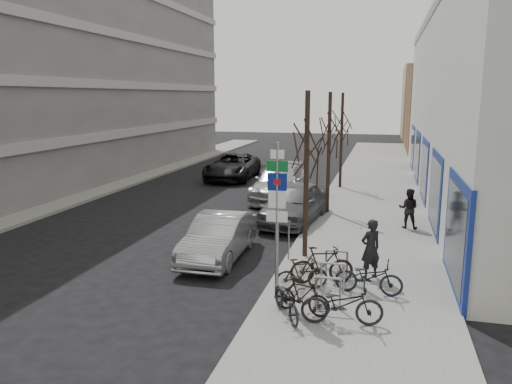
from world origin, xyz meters
The scene contains 25 objects.
ground centered at (0.00, 0.00, 0.00)m, with size 120.00×120.00×0.00m, color black.
sidewalk_east centered at (4.50, 10.00, 0.07)m, with size 5.00×70.00×0.15m, color slate.
sidewalk_west centered at (-11.00, 10.00, 0.07)m, with size 3.00×70.00×0.15m, color slate.
brick_building_far centered at (13.00, 40.00, 4.00)m, with size 12.00×14.00×8.00m, color brown.
tan_building_far centered at (13.50, 55.00, 4.50)m, with size 13.00×12.00×9.00m, color #937A5B.
highway_sign_pole centered at (2.40, -0.01, 2.46)m, with size 0.55×0.10×4.20m.
bike_rack centered at (3.80, 0.60, 0.66)m, with size 0.66×2.26×0.83m.
tree_near centered at (2.60, 3.50, 4.10)m, with size 1.80×1.80×5.50m.
tree_mid centered at (2.60, 10.00, 4.10)m, with size 1.80×1.80×5.50m.
tree_far centered at (2.60, 16.50, 4.10)m, with size 1.80×1.80×5.50m.
meter_front centered at (2.15, 3.00, 0.92)m, with size 0.10×0.08×1.27m.
meter_mid centered at (2.15, 8.50, 0.92)m, with size 0.10×0.08×1.27m.
meter_back centered at (2.15, 14.00, 0.92)m, with size 0.10×0.08×1.27m.
bike_near_left centered at (2.90, -1.20, 0.66)m, with size 0.50×1.67×1.02m, color black.
bike_near_right centered at (3.22, -0.92, 0.60)m, with size 0.44×1.49×0.91m, color black.
bike_mid_curb centered at (4.74, 0.73, 0.70)m, with size 0.54×1.79×1.09m, color black.
bike_mid_inner centered at (2.97, 0.58, 0.60)m, with size 0.44×1.49×0.90m, color black.
bike_far_curb centered at (4.21, -1.27, 0.73)m, with size 0.57×1.89×1.15m, color black.
bike_far_inner centered at (3.44, 1.15, 0.70)m, with size 0.54×1.81×1.10m, color black.
parked_car_front centered at (-0.20, 2.94, 0.73)m, with size 1.55×4.44×1.46m, color #ACACB1.
parked_car_mid centered at (1.40, 8.27, 0.86)m, with size 2.03×5.05×1.72m, color #535459.
parked_car_back centered at (-0.20, 12.96, 0.86)m, with size 2.41×5.92×1.72m, color #B0B1B5.
lane_car centered at (-4.52, 18.52, 0.83)m, with size 2.77×6.00×1.67m, color black.
pedestrian_near centered at (4.73, 1.96, 1.02)m, with size 0.64×0.42×1.75m, color black.
pedestrian_far centered at (6.02, 8.01, 0.96)m, with size 0.59×0.40×1.61m, color black.
Camera 1 is at (4.97, -12.15, 5.34)m, focal length 35.00 mm.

